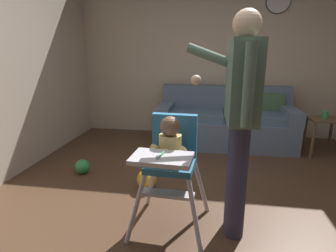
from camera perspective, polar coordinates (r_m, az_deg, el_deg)
name	(u,v)px	position (r m, az deg, el deg)	size (l,w,h in m)	color
ground	(195,224)	(2.53, 5.54, -19.39)	(5.78, 6.77, 0.10)	#523725
wall_far	(208,52)	(4.70, 8.13, 14.89)	(4.98, 0.06, 2.74)	beige
couch	(225,122)	(4.32, 11.69, 0.75)	(2.01, 0.86, 0.86)	slate
high_chair	(171,152)	(2.12, 0.59, -5.43)	(0.64, 0.75, 0.93)	silver
adult_standing	(240,116)	(2.04, 14.56, 2.04)	(0.52, 0.49, 1.65)	#373851
toy_ball	(82,167)	(3.41, -17.23, -7.98)	(0.17, 0.17, 0.17)	green
toy_ball_second	(147,179)	(2.92, -4.40, -10.88)	(0.21, 0.21, 0.21)	gold
side_table	(323,128)	(4.26, 29.32, -0.45)	(0.40, 0.40, 0.52)	brown
sippy_cup	(325,115)	(4.22, 29.62, 2.04)	(0.07, 0.07, 0.10)	green
wall_clock	(278,1)	(4.80, 21.76, 22.76)	(0.36, 0.04, 0.36)	white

